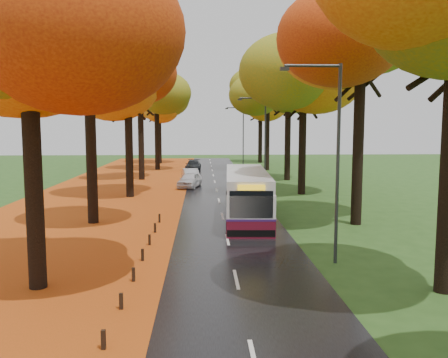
{
  "coord_description": "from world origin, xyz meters",
  "views": [
    {
      "loc": [
        -1.2,
        -10.62,
        5.59
      ],
      "look_at": [
        0.0,
        15.74,
        2.6
      ],
      "focal_mm": 38.0,
      "sensor_mm": 36.0,
      "label": 1
    }
  ],
  "objects": [
    {
      "name": "bus",
      "position": [
        1.44,
        17.41,
        1.52
      ],
      "size": [
        3.0,
        10.82,
        2.82
      ],
      "rotation": [
        0.0,
        0.0,
        -0.05
      ],
      "color": "#5C0E1F",
      "rests_on": "road"
    },
    {
      "name": "streetlamp_near",
      "position": [
        3.95,
        8.0,
        4.71
      ],
      "size": [
        2.45,
        0.18,
        8.0
      ],
      "color": "#333538",
      "rests_on": "ground"
    },
    {
      "name": "car_dark",
      "position": [
        -2.35,
        47.77,
        0.68
      ],
      "size": [
        1.99,
        4.5,
        1.28
      ],
      "primitive_type": "imported",
      "rotation": [
        0.0,
        0.0,
        -0.04
      ],
      "color": "black",
      "rests_on": "road"
    },
    {
      "name": "bollard_row",
      "position": [
        -3.7,
        4.7,
        0.26
      ],
      "size": [
        0.11,
        23.51,
        0.52
      ],
      "color": "black",
      "rests_on": "ground"
    },
    {
      "name": "car_silver",
      "position": [
        -2.34,
        35.49,
        0.71
      ],
      "size": [
        2.07,
        4.24,
        1.34
      ],
      "primitive_type": "imported",
      "rotation": [
        0.0,
        0.0,
        0.17
      ],
      "color": "#A2A5AA",
      "rests_on": "road"
    },
    {
      "name": "leaf_verge",
      "position": [
        -9.0,
        25.0,
        0.01
      ],
      "size": [
        12.0,
        90.0,
        0.02
      ],
      "primitive_type": "cube",
      "color": "#95410D",
      "rests_on": "ground"
    },
    {
      "name": "centre_line",
      "position": [
        0.0,
        25.0,
        0.04
      ],
      "size": [
        0.12,
        90.0,
        0.01
      ],
      "primitive_type": "cube",
      "color": "silver",
      "rests_on": "road"
    },
    {
      "name": "leaf_drift",
      "position": [
        -3.05,
        25.0,
        0.04
      ],
      "size": [
        0.9,
        90.0,
        0.01
      ],
      "primitive_type": "cube",
      "color": "#BD4613",
      "rests_on": "road"
    },
    {
      "name": "trees_left",
      "position": [
        -7.18,
        27.06,
        9.53
      ],
      "size": [
        9.2,
        74.0,
        13.88
      ],
      "color": "black",
      "rests_on": "ground"
    },
    {
      "name": "road",
      "position": [
        0.0,
        25.0,
        0.02
      ],
      "size": [
        6.5,
        90.0,
        0.04
      ],
      "primitive_type": "cube",
      "color": "black",
      "rests_on": "ground"
    },
    {
      "name": "trees_right",
      "position": [
        7.19,
        26.91,
        9.69
      ],
      "size": [
        9.3,
        74.2,
        13.96
      ],
      "color": "black",
      "rests_on": "ground"
    },
    {
      "name": "streetlamp_far",
      "position": [
        3.95,
        52.0,
        4.71
      ],
      "size": [
        2.45,
        0.18,
        8.0
      ],
      "color": "#333538",
      "rests_on": "ground"
    },
    {
      "name": "streetlamp_mid",
      "position": [
        3.95,
        30.0,
        4.71
      ],
      "size": [
        2.45,
        0.18,
        8.0
      ],
      "color": "#333538",
      "rests_on": "ground"
    },
    {
      "name": "car_white",
      "position": [
        -2.35,
        31.69,
        0.71
      ],
      "size": [
        2.48,
        4.22,
        1.35
      ],
      "primitive_type": "imported",
      "rotation": [
        0.0,
        0.0,
        -0.24
      ],
      "color": "silver",
      "rests_on": "road"
    }
  ]
}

